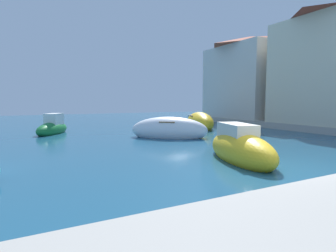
% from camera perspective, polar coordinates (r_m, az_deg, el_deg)
% --- Properties ---
extents(ground, '(80.00, 80.00, 0.00)m').
position_cam_1_polar(ground, '(9.47, 22.96, -8.69)').
color(ground, '#1E5170').
extents(moored_boat_0, '(2.82, 3.54, 1.57)m').
position_cam_1_polar(moored_boat_0, '(19.92, -22.86, -0.35)').
color(moored_boat_0, '#197233').
rests_on(moored_boat_0, ground).
extents(moored_boat_1, '(3.41, 5.13, 1.66)m').
position_cam_1_polar(moored_boat_1, '(22.09, 6.64, 0.75)').
color(moored_boat_1, gold).
rests_on(moored_boat_1, ground).
extents(moored_boat_2, '(4.72, 4.29, 1.61)m').
position_cam_1_polar(moored_boat_2, '(16.48, 0.23, -0.84)').
color(moored_boat_2, white).
rests_on(moored_boat_2, ground).
extents(moored_boat_5, '(2.64, 4.55, 1.65)m').
position_cam_1_polar(moored_boat_5, '(10.61, 14.79, -4.53)').
color(moored_boat_5, gold).
rests_on(moored_boat_5, ground).
extents(waterfront_building_annex, '(6.14, 8.21, 8.05)m').
position_cam_1_polar(waterfront_building_annex, '(29.24, 16.40, 9.77)').
color(waterfront_building_annex, beige).
rests_on(waterfront_building_annex, quay_promenade).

